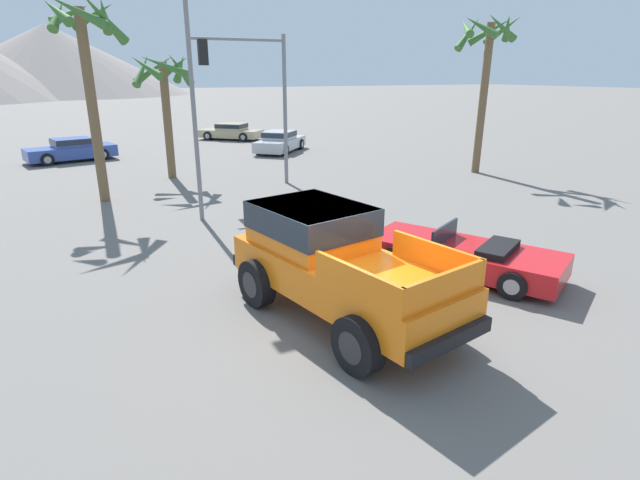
{
  "coord_description": "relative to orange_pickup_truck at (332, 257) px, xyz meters",
  "views": [
    {
      "loc": [
        -4.28,
        -7.58,
        4.55
      ],
      "look_at": [
        -0.01,
        1.06,
        1.32
      ],
      "focal_mm": 28.0,
      "sensor_mm": 36.0,
      "label": 1
    }
  ],
  "objects": [
    {
      "name": "palm_tree_leaning",
      "position": [
        -3.31,
        11.84,
        4.11
      ],
      "size": [
        2.72,
        2.89,
        7.1
      ],
      "color": "brown",
      "rests_on": "ground_plane"
    },
    {
      "name": "traffic_light_main",
      "position": [
        2.58,
        11.88,
        3.02
      ],
      "size": [
        3.81,
        0.38,
        6.02
      ],
      "rotation": [
        0.0,
        0.0,
        3.14
      ],
      "color": "slate",
      "rests_on": "ground_plane"
    },
    {
      "name": "parked_car_tan",
      "position": [
        6.15,
        27.39,
        -0.59
      ],
      "size": [
        4.44,
        4.28,
        1.15
      ],
      "rotation": [
        0.0,
        0.0,
        0.83
      ],
      "color": "tan",
      "rests_on": "ground_plane"
    },
    {
      "name": "palm_tree_tall",
      "position": [
        13.12,
        10.2,
        4.19
      ],
      "size": [
        3.12,
        2.73,
        7.11
      ],
      "color": "brown",
      "rests_on": "ground_plane"
    },
    {
      "name": "orange_pickup_truck",
      "position": [
        0.0,
        0.0,
        0.0
      ],
      "size": [
        3.09,
        5.5,
        2.09
      ],
      "rotation": [
        0.0,
        0.0,
        0.2
      ],
      "color": "orange",
      "rests_on": "ground_plane"
    },
    {
      "name": "ground_plane",
      "position": [
        0.08,
        -0.4,
        -1.18
      ],
      "size": [
        320.0,
        320.0,
        0.0
      ],
      "primitive_type": "plane",
      "color": "slate"
    },
    {
      "name": "red_convertible_car",
      "position": [
        3.79,
        0.46,
        -0.75
      ],
      "size": [
        3.66,
        4.79,
        1.11
      ],
      "rotation": [
        0.0,
        0.0,
        0.49
      ],
      "color": "red",
      "rests_on": "ground_plane"
    },
    {
      "name": "parked_car_blue",
      "position": [
        -4.26,
        22.28,
        -0.55
      ],
      "size": [
        4.71,
        2.7,
        1.23
      ],
      "rotation": [
        0.0,
        0.0,
        1.8
      ],
      "color": "#334C9E",
      "rests_on": "ground_plane"
    },
    {
      "name": "parked_car_silver",
      "position": [
        7.11,
        20.38,
        -0.54
      ],
      "size": [
        4.31,
        4.43,
        1.25
      ],
      "rotation": [
        0.0,
        0.0,
        5.53
      ],
      "color": "#B7BABF",
      "rests_on": "ground_plane"
    },
    {
      "name": "palm_tree_short",
      "position": [
        -0.25,
        15.25,
        2.94
      ],
      "size": [
        2.72,
        2.7,
        5.43
      ],
      "color": "brown",
      "rests_on": "ground_plane"
    },
    {
      "name": "street_lamp_post",
      "position": [
        -0.71,
        7.77,
        4.04
      ],
      "size": [
        0.9,
        0.24,
        8.83
      ],
      "color": "slate",
      "rests_on": "ground_plane"
    }
  ]
}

